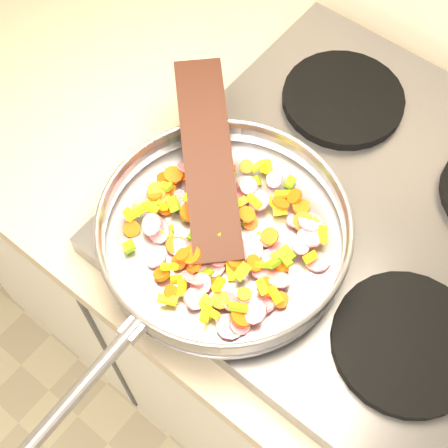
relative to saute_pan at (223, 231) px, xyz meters
The scene contains 7 objects.
cooktop 0.23m from the saute_pan, 54.12° to the left, with size 0.60×0.60×0.04m, color #939399.
grate_fl 0.05m from the saute_pan, 109.98° to the left, with size 0.19×0.19×0.02m, color black.
grate_fr 0.27m from the saute_pan, ahead, with size 0.19×0.19×0.02m, color black.
grate_bl 0.32m from the saute_pan, 92.35° to the left, with size 0.19×0.19×0.02m, color black.
saute_pan is the anchor object (origin of this frame).
vegetable_heap 0.01m from the saute_pan, 144.57° to the left, with size 0.28×0.27×0.05m.
wooden_spatula 0.10m from the saute_pan, 140.74° to the left, with size 0.29×0.07×0.01m, color black.
Camera 1 is at (-0.58, 1.19, 1.70)m, focal length 50.00 mm.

